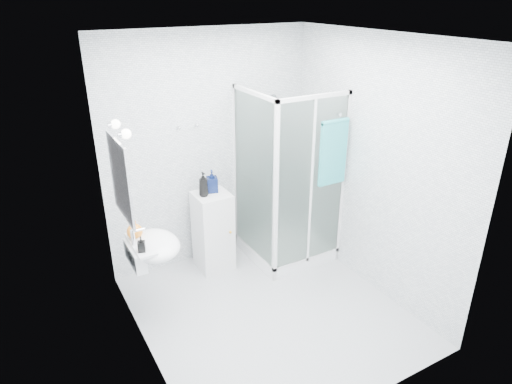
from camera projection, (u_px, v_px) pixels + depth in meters
room at (271, 192)px, 4.02m from camera, size 2.40×2.60×2.60m
shower_enclosure at (285, 224)px, 5.28m from camera, size 0.90×0.95×2.00m
wall_basin at (151, 247)px, 4.13m from camera, size 0.46×0.56×0.35m
mirror at (120, 179)px, 3.76m from camera, size 0.02×0.60×0.70m
vanity_lights at (120, 129)px, 3.61m from camera, size 0.10×0.40×0.08m
wall_hooks at (188, 126)px, 4.77m from camera, size 0.23×0.06×0.03m
storage_cabinet at (213, 231)px, 5.11m from camera, size 0.38×0.40×0.91m
hand_towel at (333, 151)px, 4.71m from camera, size 0.33×0.05×0.70m
shampoo_bottle_a at (203, 184)px, 4.82m from camera, size 0.11×0.11×0.27m
shampoo_bottle_b at (212, 181)px, 4.93m from camera, size 0.14×0.14×0.25m
soap_dispenser_orange at (134, 229)px, 4.12m from camera, size 0.19×0.19×0.18m
soap_dispenser_black at (141, 244)px, 3.91m from camera, size 0.08×0.08×0.14m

